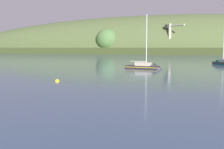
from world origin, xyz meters
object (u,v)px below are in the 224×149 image
object	(u,v)px
sailboat_midwater_white	(223,64)
mooring_buoy_midchannel	(57,81)
dockside_crane	(170,39)
sailboat_near_mooring	(147,68)

from	to	relation	value
sailboat_midwater_white	mooring_buoy_midchannel	size ratio (longest dim) A/B	16.37
dockside_crane	sailboat_near_mooring	bearing A→B (deg)	-46.21
sailboat_near_mooring	sailboat_midwater_white	world-z (taller)	sailboat_near_mooring
sailboat_near_mooring	dockside_crane	bearing A→B (deg)	105.97
dockside_crane	sailboat_near_mooring	size ratio (longest dim) A/B	1.62
sailboat_midwater_white	mooring_buoy_midchannel	bearing A→B (deg)	116.72
dockside_crane	mooring_buoy_midchannel	world-z (taller)	dockside_crane
dockside_crane	sailboat_midwater_white	world-z (taller)	dockside_crane
sailboat_midwater_white	mooring_buoy_midchannel	distance (m)	49.36
dockside_crane	mooring_buoy_midchannel	distance (m)	148.08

